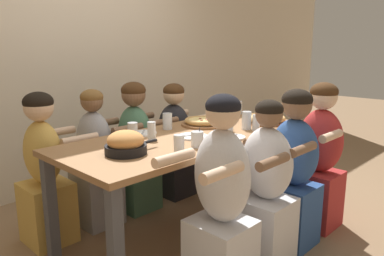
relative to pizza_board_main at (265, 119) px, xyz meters
The scene contains 27 objects.
ground_plane 1.13m from the pizza_board_main, 168.62° to the left, with size 18.00×18.00×0.00m, color #896B4C.
restaurant_back_panel 2.08m from the pizza_board_main, 113.29° to the left, with size 10.00×0.06×3.20m, color beige.
dining_table 0.79m from the pizza_board_main, 168.62° to the left, with size 2.06×0.87×0.79m.
pizza_board_main is the anchor object (origin of this frame).
pizza_board_second 0.56m from the pizza_board_main, 145.55° to the left, with size 0.37×0.37×0.06m.
skillet_bowl 1.42m from the pizza_board_main, behind, with size 0.38×0.26×0.15m.
empty_plate_a 0.65m from the pizza_board_main, 168.39° to the right, with size 0.20×0.20×0.02m.
empty_plate_b 0.83m from the pizza_board_main, behind, with size 0.23×0.23×0.02m.
empty_plate_c 1.10m from the pizza_board_main, 156.81° to the left, with size 0.20×0.20×0.02m.
cocktail_glass_blue 1.00m from the pizza_board_main, behind, with size 0.08×0.08×0.13m.
drinking_glass_a 0.88m from the pizza_board_main, 151.33° to the left, with size 0.08×0.08×0.13m.
drinking_glass_b 0.49m from the pizza_board_main, behind, with size 0.08×0.08×0.13m.
drinking_glass_c 0.33m from the pizza_board_main, 159.60° to the right, with size 0.06×0.06×0.13m.
drinking_glass_d 0.49m from the pizza_board_main, 87.83° to the left, with size 0.06×0.06×0.13m.
drinking_glass_e 1.16m from the pizza_board_main, behind, with size 0.07×0.07×0.11m.
drinking_glass_f 1.11m from the pizza_board_main, 166.91° to the left, with size 0.06×0.06×0.13m.
drinking_glass_g 1.23m from the pizza_board_main, 164.72° to the left, with size 0.07×0.07×0.13m.
drinking_glass_h 0.33m from the pizza_board_main, behind, with size 0.08×0.08×0.14m.
drinking_glass_i 0.47m from the pizza_board_main, 66.91° to the left, with size 0.07×0.07×0.13m.
diner_near_midleft 1.33m from the pizza_board_main, 157.29° to the right, with size 0.51×0.40×1.20m.
diner_near_midright 0.70m from the pizza_board_main, 128.20° to the right, with size 0.51×0.40×1.16m.
diner_far_left 1.84m from the pizza_board_main, 153.57° to the left, with size 0.51×0.40×1.13m.
diner_far_midright 0.93m from the pizza_board_main, 112.19° to the left, with size 0.51×0.40×1.10m.
diner_near_center 0.95m from the pizza_board_main, 146.01° to the right, with size 0.51×0.40×1.12m.
diner_far_center 1.17m from the pizza_board_main, 134.70° to the left, with size 0.51×0.40×1.15m.
diner_near_right 0.57m from the pizza_board_main, 88.04° to the right, with size 0.51×0.40×1.17m.
diner_far_midleft 1.49m from the pizza_board_main, 146.11° to the left, with size 0.51×0.40×1.12m.
Camera 1 is at (-1.98, -1.92, 1.44)m, focal length 35.00 mm.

